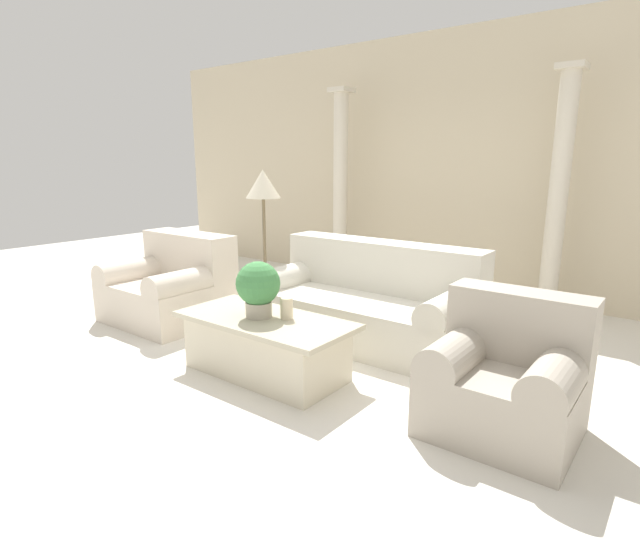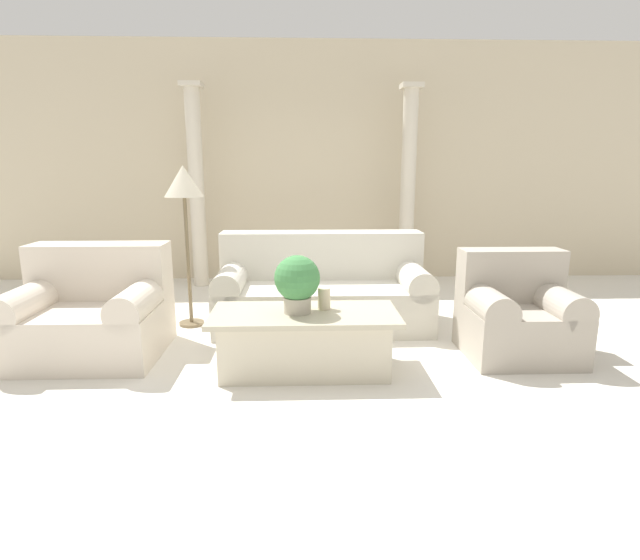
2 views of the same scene
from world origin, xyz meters
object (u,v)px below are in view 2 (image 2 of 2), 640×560
Objects in this scene: loveseat at (92,311)px; armchair at (517,313)px; potted_plant at (297,281)px; coffee_table at (305,341)px; floor_lamp at (184,190)px; sofa_long at (322,289)px.

loveseat is 1.34× the size of armchair.
potted_plant is at bearing -170.98° from armchair.
floor_lamp is (-1.13, 1.19, 1.09)m from coffee_table.
loveseat is at bearing -158.68° from sofa_long.
sofa_long is at bearing 81.33° from coffee_table.
potted_plant is 1.73m from floor_lamp.
sofa_long and loveseat have the same top height.
loveseat is 1.38m from floor_lamp.
coffee_table is at bearing -13.94° from loveseat.
coffee_table is at bearing -171.05° from armchair.
potted_plant reaches higher than coffee_table.
potted_plant reaches higher than armchair.
floor_lamp is at bearing -179.28° from sofa_long.
loveseat is (-1.96, -0.77, 0.01)m from sofa_long.
floor_lamp is (0.65, 0.75, 0.96)m from loveseat.
sofa_long is 1.31× the size of floor_lamp.
sofa_long is 4.68× the size of potted_plant.
loveseat is 0.74× the size of floor_lamp.
loveseat reaches higher than coffee_table.
armchair is (1.82, 0.29, -0.35)m from potted_plant.
potted_plant reaches higher than loveseat.
coffee_table is 0.47m from potted_plant.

